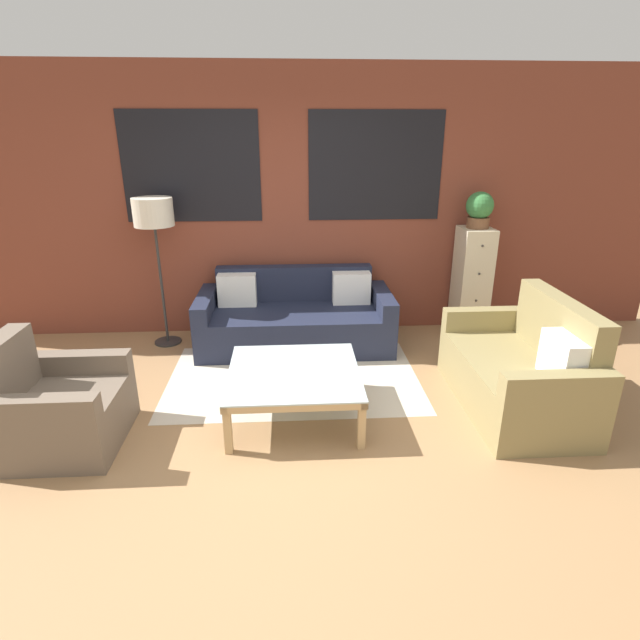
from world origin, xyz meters
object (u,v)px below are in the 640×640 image
couch_dark (295,319)px  drawer_cabinet (471,282)px  armchair_corner (58,409)px  potted_plant (479,209)px  floor_lamp (154,219)px  settee_vintage (521,372)px  coffee_table (294,377)px

couch_dark → drawer_cabinet: (1.94, 0.21, 0.31)m
armchair_corner → potted_plant: (3.67, 1.93, 1.11)m
potted_plant → floor_lamp: bearing=-178.4°
drawer_cabinet → potted_plant: bearing=90.0°
couch_dark → armchair_corner: bearing=-135.3°
floor_lamp → drawer_cabinet: 3.41m
couch_dark → armchair_corner: armchair_corner is taller
drawer_cabinet → settee_vintage: bearing=-94.5°
armchair_corner → coffee_table: size_ratio=0.82×
coffee_table → drawer_cabinet: (1.97, 1.66, 0.25)m
settee_vintage → armchair_corner: size_ratio=1.73×
settee_vintage → drawer_cabinet: bearing=85.5°
potted_plant → coffee_table: bearing=-140.0°
settee_vintage → armchair_corner: 3.56m
armchair_corner → coffee_table: 1.72m
coffee_table → potted_plant: (1.97, 1.66, 1.04)m
couch_dark → drawer_cabinet: drawer_cabinet is taller
armchair_corner → floor_lamp: (0.35, 1.83, 1.06)m
couch_dark → armchair_corner: (-1.73, -1.71, -0.00)m
settee_vintage → floor_lamp: bearing=154.5°
coffee_table → potted_plant: size_ratio=2.70×
drawer_cabinet → potted_plant: 0.79m
settee_vintage → floor_lamp: 3.68m
floor_lamp → potted_plant: size_ratio=4.08×
settee_vintage → potted_plant: 1.95m
coffee_table → potted_plant: potted_plant is taller
floor_lamp → armchair_corner: bearing=-100.8°
settee_vintage → armchair_corner: (-3.54, -0.31, -0.03)m
couch_dark → potted_plant: size_ratio=5.29×
couch_dark → coffee_table: 1.44m
couch_dark → settee_vintage: 2.29m
drawer_cabinet → armchair_corner: bearing=-152.3°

